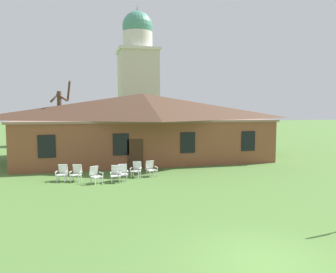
{
  "coord_description": "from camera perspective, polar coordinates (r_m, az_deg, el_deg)",
  "views": [
    {
      "loc": [
        -4.59,
        -7.49,
        4.18
      ],
      "look_at": [
        -0.51,
        8.81,
        2.74
      ],
      "focal_mm": 34.36,
      "sensor_mm": 36.0,
      "label": 1
    }
  ],
  "objects": [
    {
      "name": "ground_plane",
      "position": [
        9.72,
        16.82,
        -20.79
      ],
      "size": [
        200.0,
        200.0,
        0.0
      ],
      "primitive_type": "plane",
      "color": "#517A38"
    },
    {
      "name": "lawn_chair_near_door",
      "position": [
        19.53,
        -15.93,
        -6.17
      ],
      "size": [
        0.75,
        0.8,
        0.96
      ],
      "color": "silver",
      "rests_on": "ground"
    },
    {
      "name": "lawn_chair_middle",
      "position": [
        18.78,
        -9.23,
        -6.48
      ],
      "size": [
        0.68,
        0.71,
        0.96
      ],
      "color": "white",
      "rests_on": "ground"
    },
    {
      "name": "brick_building",
      "position": [
        27.48,
        -4.43,
        2.0
      ],
      "size": [
        20.0,
        10.4,
        5.5
      ],
      "color": "brown",
      "rests_on": "ground"
    },
    {
      "name": "lawn_chair_by_porch",
      "position": [
        19.79,
        -18.25,
        -6.08
      ],
      "size": [
        0.73,
        0.77,
        0.96
      ],
      "color": "white",
      "rests_on": "ground"
    },
    {
      "name": "lawn_chair_right_end",
      "position": [
        19.11,
        -8.06,
        -6.27
      ],
      "size": [
        0.67,
        0.7,
        0.96
      ],
      "color": "white",
      "rests_on": "ground"
    },
    {
      "name": "bare_tree_beside_building",
      "position": [
        27.78,
        -18.53,
        2.55
      ],
      "size": [
        1.72,
        1.67,
        6.47
      ],
      "color": "brown",
      "rests_on": "ground"
    },
    {
      "name": "dome_tower",
      "position": [
        42.53,
        -5.37,
        9.96
      ],
      "size": [
        5.18,
        5.18,
        17.55
      ],
      "color": "beige",
      "rests_on": "ground"
    },
    {
      "name": "lawn_chair_left_end",
      "position": [
        18.73,
        -12.75,
        -6.57
      ],
      "size": [
        0.82,
        0.86,
        0.96
      ],
      "color": "white",
      "rests_on": "ground"
    },
    {
      "name": "lawn_chair_far_side",
      "position": [
        20.02,
        -5.63,
        -5.74
      ],
      "size": [
        0.8,
        0.84,
        0.96
      ],
      "color": "white",
      "rests_on": "ground"
    },
    {
      "name": "lawn_chair_under_eave",
      "position": [
        20.18,
        -3.05,
        -5.63
      ],
      "size": [
        0.74,
        0.79,
        0.96
      ],
      "color": "silver",
      "rests_on": "ground"
    }
  ]
}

